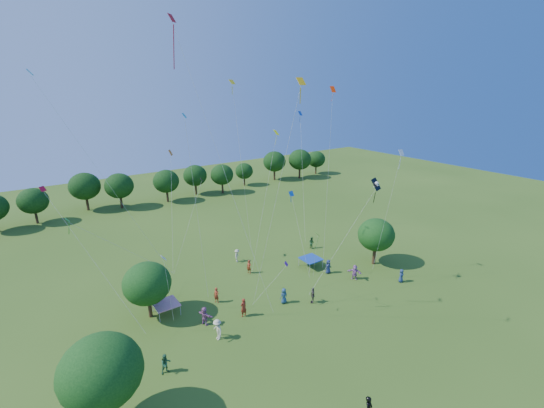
{
  "coord_description": "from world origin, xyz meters",
  "views": [
    {
      "loc": [
        -17.06,
        -10.28,
        20.66
      ],
      "look_at": [
        0.0,
        14.0,
        11.0
      ],
      "focal_mm": 24.0,
      "sensor_mm": 36.0,
      "label": 1
    }
  ],
  "objects_px": {
    "near_tree_east": "(376,235)",
    "red_high_kite": "(196,94)",
    "near_tree_west": "(101,372)",
    "tent_blue": "(311,259)",
    "near_tree_north": "(147,283)",
    "tent_red_stripe": "(166,304)",
    "pirate_kite": "(375,186)"
  },
  "relations": [
    {
      "from": "tent_blue",
      "to": "pirate_kite",
      "type": "xyz_separation_m",
      "value": [
        2.36,
        -6.59,
        10.11
      ]
    },
    {
      "from": "near_tree_west",
      "to": "near_tree_east",
      "type": "xyz_separation_m",
      "value": [
        31.38,
        5.14,
        -0.43
      ]
    },
    {
      "from": "near_tree_west",
      "to": "red_high_kite",
      "type": "height_order",
      "value": "red_high_kite"
    },
    {
      "from": "near_tree_west",
      "to": "tent_red_stripe",
      "type": "distance_m",
      "value": 12.44
    },
    {
      "from": "near_tree_west",
      "to": "tent_blue",
      "type": "bearing_deg",
      "value": 20.02
    },
    {
      "from": "near_tree_west",
      "to": "near_tree_north",
      "type": "bearing_deg",
      "value": 60.26
    },
    {
      "from": "near_tree_north",
      "to": "tent_red_stripe",
      "type": "xyz_separation_m",
      "value": [
        1.4,
        -0.38,
        -2.49
      ]
    },
    {
      "from": "near_tree_west",
      "to": "pirate_kite",
      "type": "height_order",
      "value": "pirate_kite"
    },
    {
      "from": "near_tree_north",
      "to": "tent_red_stripe",
      "type": "bearing_deg",
      "value": -15.24
    },
    {
      "from": "near_tree_north",
      "to": "near_tree_east",
      "type": "distance_m",
      "value": 26.11
    },
    {
      "from": "near_tree_north",
      "to": "red_high_kite",
      "type": "distance_m",
      "value": 17.56
    },
    {
      "from": "near_tree_east",
      "to": "pirate_kite",
      "type": "xyz_separation_m",
      "value": [
        -4.45,
        -2.77,
        7.34
      ]
    },
    {
      "from": "pirate_kite",
      "to": "tent_blue",
      "type": "bearing_deg",
      "value": 109.69
    },
    {
      "from": "tent_blue",
      "to": "red_high_kite",
      "type": "xyz_separation_m",
      "value": [
        -14.68,
        -3.05,
        19.04
      ]
    },
    {
      "from": "red_high_kite",
      "to": "tent_red_stripe",
      "type": "bearing_deg",
      "value": 126.2
    },
    {
      "from": "pirate_kite",
      "to": "tent_red_stripe",
      "type": "bearing_deg",
      "value": 159.75
    },
    {
      "from": "near_tree_east",
      "to": "red_high_kite",
      "type": "height_order",
      "value": "red_high_kite"
    },
    {
      "from": "near_tree_west",
      "to": "near_tree_north",
      "type": "relative_size",
      "value": 1.18
    },
    {
      "from": "near_tree_west",
      "to": "tent_blue",
      "type": "xyz_separation_m",
      "value": [
        24.58,
        8.96,
        -3.2
      ]
    },
    {
      "from": "near_tree_west",
      "to": "near_tree_east",
      "type": "relative_size",
      "value": 1.13
    },
    {
      "from": "near_tree_west",
      "to": "tent_blue",
      "type": "height_order",
      "value": "near_tree_west"
    },
    {
      "from": "near_tree_north",
      "to": "tent_red_stripe",
      "type": "relative_size",
      "value": 2.5
    },
    {
      "from": "near_tree_west",
      "to": "tent_red_stripe",
      "type": "xyz_separation_m",
      "value": [
        7.14,
        9.66,
        -3.2
      ]
    },
    {
      "from": "near_tree_east",
      "to": "near_tree_north",
      "type": "bearing_deg",
      "value": 169.16
    },
    {
      "from": "near_tree_north",
      "to": "red_high_kite",
      "type": "xyz_separation_m",
      "value": [
        4.15,
        -4.14,
        16.55
      ]
    },
    {
      "from": "near_tree_north",
      "to": "tent_blue",
      "type": "height_order",
      "value": "near_tree_north"
    },
    {
      "from": "near_tree_east",
      "to": "red_high_kite",
      "type": "relative_size",
      "value": 0.24
    },
    {
      "from": "tent_red_stripe",
      "to": "red_high_kite",
      "type": "bearing_deg",
      "value": -53.8
    },
    {
      "from": "pirate_kite",
      "to": "red_high_kite",
      "type": "relative_size",
      "value": 0.44
    },
    {
      "from": "near_tree_east",
      "to": "red_high_kite",
      "type": "xyz_separation_m",
      "value": [
        -21.49,
        0.77,
        16.27
      ]
    },
    {
      "from": "pirate_kite",
      "to": "near_tree_west",
      "type": "bearing_deg",
      "value": -174.99
    },
    {
      "from": "tent_blue",
      "to": "near_tree_west",
      "type": "bearing_deg",
      "value": -159.98
    }
  ]
}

